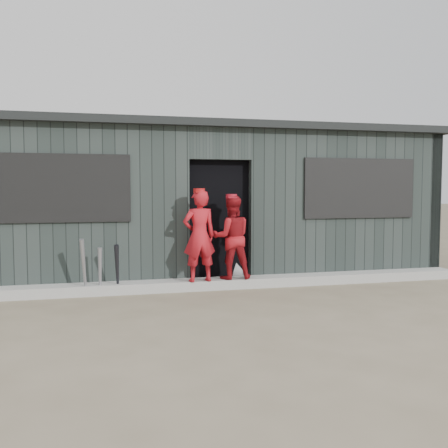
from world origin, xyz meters
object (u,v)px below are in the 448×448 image
object	(u,v)px
bat_right	(117,269)
dugout	(202,202)
player_grey_back	(235,241)
bat_left	(84,268)
bat_mid	(100,271)
player_red_right	(231,237)
player_red_left	(199,236)

from	to	relation	value
bat_right	dugout	distance (m)	2.59
player_grey_back	dugout	world-z (taller)	dugout
bat_left	bat_mid	bearing A→B (deg)	18.14
player_red_right	player_grey_back	xyz separation A→B (m)	(0.21, 0.54, -0.12)
bat_mid	bat_right	bearing A→B (deg)	-4.95
player_red_left	player_red_right	size ratio (longest dim) A/B	1.07
bat_left	player_grey_back	bearing A→B (deg)	15.76
bat_right	player_grey_back	distance (m)	2.06
player_red_left	player_grey_back	world-z (taller)	player_red_left
player_red_left	player_grey_back	xyz separation A→B (m)	(0.73, 0.65, -0.16)
dugout	player_red_left	bearing A→B (deg)	-102.72
player_red_left	dugout	size ratio (longest dim) A/B	0.17
dugout	player_grey_back	bearing A→B (deg)	-74.76
bat_left	dugout	xyz separation A→B (m)	(2.08, 1.85, 0.86)
player_grey_back	dugout	distance (m)	1.36
bat_mid	player_grey_back	distance (m)	2.29
bat_left	player_red_right	xyz separation A→B (m)	(2.20, 0.14, 0.37)
player_red_right	dugout	xyz separation A→B (m)	(-0.11, 1.72, 0.49)
bat_left	player_red_right	world-z (taller)	player_red_right
bat_right	bat_mid	bearing A→B (deg)	175.05
bat_right	player_red_left	distance (m)	1.29
player_red_left	player_grey_back	bearing A→B (deg)	-144.56
bat_left	player_red_left	size ratio (longest dim) A/B	0.63
bat_mid	dugout	bearing A→B (deg)	43.73
bat_right	player_red_right	distance (m)	1.78
player_red_left	player_red_right	distance (m)	0.54
player_grey_back	bat_left	bearing A→B (deg)	24.13
bat_mid	player_red_right	xyz separation A→B (m)	(1.98, 0.07, 0.44)
player_grey_back	dugout	bearing A→B (deg)	-66.39
dugout	bat_mid	bearing A→B (deg)	-136.27
dugout	bat_right	bearing A→B (deg)	-131.93
player_red_left	dugout	bearing A→B (deg)	-108.70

